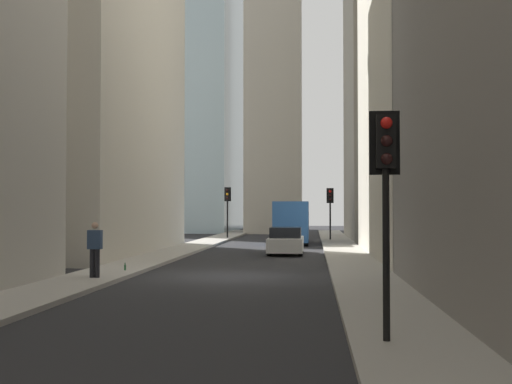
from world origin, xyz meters
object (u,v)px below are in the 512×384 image
Objects in this scene: sedan_white at (286,242)px; pedestrian at (95,247)px; traffic_light_far_junction at (330,202)px; discarded_bottle at (125,267)px; delivery_truck at (292,222)px; traffic_light_foreground at (386,170)px; traffic_light_midblock at (227,200)px.

pedestrian is at bearing 156.52° from sedan_white.
traffic_light_far_junction is 13.95× the size of discarded_bottle.
delivery_truck is at bearing -14.06° from pedestrian.
pedestrian is at bearing 42.40° from traffic_light_foreground.
pedestrian is at bearing 179.23° from traffic_light_midblock.
traffic_light_foreground is (-22.01, -2.62, 2.34)m from sedan_white.
delivery_truck is 9.56m from sedan_white.
sedan_white is 16.91m from traffic_light_midblock.
sedan_white is at bearing 168.81° from traffic_light_far_junction.
traffic_light_far_junction is (4.01, -2.68, 1.44)m from delivery_truck.
discarded_bottle is (-20.08, 5.37, -1.21)m from delivery_truck.
traffic_light_far_junction is 2.10× the size of pedestrian.
delivery_truck is 1.50× the size of sedan_white.
delivery_truck is 1.71× the size of traffic_light_far_junction.
discarded_bottle is at bearing 153.04° from sedan_white.
delivery_truck reaches higher than sedan_white.
traffic_light_midblock is at bearing 39.52° from delivery_truck.
traffic_light_far_junction is at bearing -18.47° from discarded_bottle.
delivery_truck is at bearing 146.25° from traffic_light_far_junction.
traffic_light_midblock is (15.89, 5.25, 2.37)m from sedan_white.
traffic_light_foreground is 1.03× the size of traffic_light_far_junction.
traffic_light_midblock reaches higher than delivery_truck.
traffic_light_foreground is (-31.55, -2.62, 1.54)m from delivery_truck.
pedestrian is 6.63× the size of discarded_bottle.
traffic_light_midblock is 2.20× the size of pedestrian.
delivery_truck is 5.03m from traffic_light_far_junction.
traffic_light_foreground reaches higher than sedan_white.
delivery_truck is 1.64× the size of traffic_light_midblock.
traffic_light_far_junction is at bearing -17.41° from pedestrian.
traffic_light_far_junction is at bearing -106.53° from traffic_light_midblock.
traffic_light_foreground is 35.56m from traffic_light_far_junction.
traffic_light_midblock is 26.59m from discarded_bottle.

